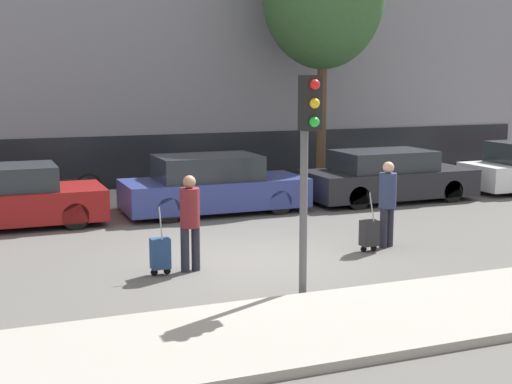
{
  "coord_description": "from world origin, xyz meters",
  "views": [
    {
      "loc": [
        -4.6,
        -11.82,
        3.33
      ],
      "look_at": [
        0.81,
        1.8,
        0.95
      ],
      "focal_mm": 50.0,
      "sensor_mm": 36.0,
      "label": 1
    }
  ],
  "objects": [
    {
      "name": "parked_car_1",
      "position": [
        0.79,
        4.67,
        0.67
      ],
      "size": [
        4.5,
        1.83,
        1.43
      ],
      "color": "navy",
      "rests_on": "ground_plane"
    },
    {
      "name": "traffic_light",
      "position": [
        -0.03,
        -2.37,
        2.4
      ],
      "size": [
        0.28,
        0.47,
        3.35
      ],
      "color": "#515154",
      "rests_on": "ground_plane"
    },
    {
      "name": "parked_bicycle",
      "position": [
        -2.4,
        6.92,
        0.49
      ],
      "size": [
        1.77,
        0.06,
        0.96
      ],
      "color": "black",
      "rests_on": "sidewalk_far"
    },
    {
      "name": "pedestrian_left",
      "position": [
        -1.24,
        -0.29,
        0.95
      ],
      "size": [
        0.35,
        0.34,
        1.67
      ],
      "rotation": [
        0.0,
        0.0,
        0.11
      ],
      "color": "#23232D",
      "rests_on": "ground_plane"
    },
    {
      "name": "ground_plane",
      "position": [
        0.0,
        0.0,
        0.0
      ],
      "size": [
        80.0,
        80.0,
        0.0
      ],
      "primitive_type": "plane",
      "color": "#565451"
    },
    {
      "name": "sidewalk_far",
      "position": [
        0.0,
        7.0,
        0.06
      ],
      "size": [
        28.0,
        3.0,
        0.12
      ],
      "color": "gray",
      "rests_on": "ground_plane"
    },
    {
      "name": "trolley_right",
      "position": [
        2.34,
        -0.22,
        0.36
      ],
      "size": [
        0.34,
        0.29,
        1.15
      ],
      "color": "#262628",
      "rests_on": "ground_plane"
    },
    {
      "name": "building_facade",
      "position": [
        0.0,
        10.81,
        5.24
      ],
      "size": [
        28.0,
        3.27,
        10.5
      ],
      "color": "slate",
      "rests_on": "ground_plane"
    },
    {
      "name": "sidewalk_near",
      "position": [
        0.0,
        -3.75,
        0.06
      ],
      "size": [
        28.0,
        2.5,
        0.12
      ],
      "color": "gray",
      "rests_on": "ground_plane"
    },
    {
      "name": "parked_car_2",
      "position": [
        5.72,
        4.57,
        0.65
      ],
      "size": [
        4.61,
        1.9,
        1.37
      ],
      "color": "black",
      "rests_on": "ground_plane"
    },
    {
      "name": "trolley_left",
      "position": [
        -1.79,
        -0.35,
        0.38
      ],
      "size": [
        0.34,
        0.29,
        1.18
      ],
      "color": "navy",
      "rests_on": "ground_plane"
    },
    {
      "name": "parked_car_0",
      "position": [
        -3.89,
        4.74,
        0.65
      ],
      "size": [
        3.94,
        1.85,
        1.38
      ],
      "color": "maroon",
      "rests_on": "ground_plane"
    },
    {
      "name": "pedestrian_right",
      "position": [
        2.85,
        -0.02,
        0.96
      ],
      "size": [
        0.34,
        0.34,
        1.7
      ],
      "rotation": [
        0.0,
        0.0,
        0.37
      ],
      "color": "#23232D",
      "rests_on": "ground_plane"
    }
  ]
}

